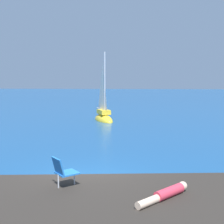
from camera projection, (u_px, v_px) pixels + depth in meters
The scene contains 6 objects.
ground_plane at pixel (85, 182), 10.52m from camera, with size 160.00×160.00×0.00m, color navy.
shore_ledge at pixel (129, 210), 7.52m from camera, with size 7.98×3.41×0.72m, color #2D2823.
boulder_inland at pixel (222, 197), 9.25m from camera, with size 1.28×1.02×0.70m, color #292C22.
sailboat_near at pixel (104, 117), 25.22m from camera, with size 2.29×3.35×6.07m.
person_sunbather at pixel (166, 194), 7.29m from camera, with size 1.32×1.36×0.25m.
beach_chair at pixel (63, 170), 8.03m from camera, with size 0.76×0.75×0.80m.
Camera 1 is at (1.55, -10.10, 3.58)m, focal length 49.66 mm.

